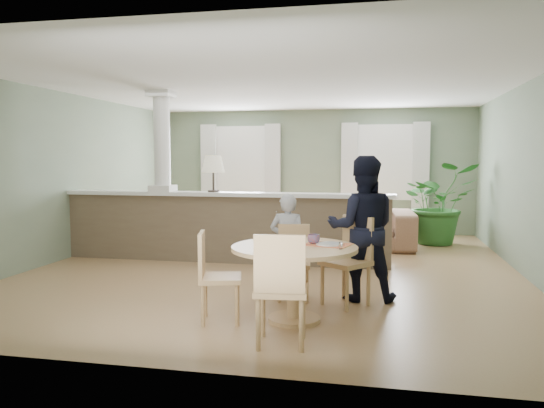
% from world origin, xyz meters
% --- Properties ---
extents(ground, '(8.00, 8.00, 0.00)m').
position_xyz_m(ground, '(0.00, 0.00, 0.00)').
color(ground, tan).
rests_on(ground, ground).
extents(room_shell, '(7.02, 8.02, 2.71)m').
position_xyz_m(room_shell, '(-0.03, 0.63, 1.81)').
color(room_shell, gray).
rests_on(room_shell, ground).
extents(pony_wall, '(5.32, 0.38, 2.70)m').
position_xyz_m(pony_wall, '(-0.99, 0.20, 0.71)').
color(pony_wall, brown).
rests_on(pony_wall, ground).
extents(sofa, '(3.39, 1.51, 0.97)m').
position_xyz_m(sofa, '(0.47, 1.96, 0.48)').
color(sofa, '#8B654C').
rests_on(sofa, ground).
extents(houseplant, '(1.64, 1.50, 1.56)m').
position_xyz_m(houseplant, '(2.62, 2.74, 0.78)').
color(houseplant, '#2C692A').
rests_on(houseplant, ground).
extents(dining_table, '(1.27, 1.27, 0.86)m').
position_xyz_m(dining_table, '(0.70, -2.57, 0.61)').
color(dining_table, tan).
rests_on(dining_table, ground).
extents(chair_far_boy, '(0.44, 0.44, 0.86)m').
position_xyz_m(chair_far_boy, '(0.54, -1.70, 0.47)').
color(chair_far_boy, tan).
rests_on(chair_far_boy, ground).
extents(chair_far_man, '(0.63, 0.63, 0.99)m').
position_xyz_m(chair_far_man, '(1.21, -1.83, 0.55)').
color(chair_far_man, tan).
rests_on(chair_far_man, ground).
extents(chair_near, '(0.50, 0.50, 1.01)m').
position_xyz_m(chair_near, '(0.70, -3.35, 0.56)').
color(chair_near, tan).
rests_on(chair_near, ground).
extents(chair_side, '(0.50, 0.50, 0.91)m').
position_xyz_m(chair_side, '(-0.10, -2.76, 0.50)').
color(chair_side, tan).
rests_on(chair_side, ground).
extents(child_person, '(0.45, 0.31, 1.22)m').
position_xyz_m(child_person, '(0.43, -1.47, 0.61)').
color(child_person, '#9F9FA4').
rests_on(child_person, ground).
extents(man_person, '(0.86, 0.70, 1.67)m').
position_xyz_m(man_person, '(1.33, -1.61, 0.84)').
color(man_person, black).
rests_on(man_person, ground).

